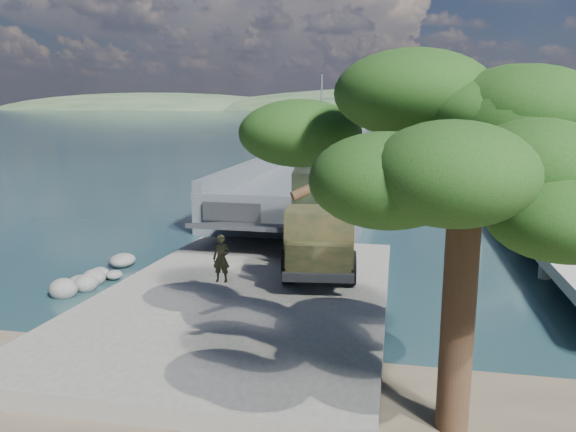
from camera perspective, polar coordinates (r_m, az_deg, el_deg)
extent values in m
plane|color=#19363E|center=(21.91, -3.31, -7.72)|extent=(1400.00, 1400.00, 0.00)
cube|color=slate|center=(20.91, -3.99, -7.95)|extent=(10.00, 18.00, 0.50)
cube|color=#9C9C93|center=(39.33, 22.33, 1.52)|extent=(4.00, 44.00, 0.50)
cube|color=#4C545A|center=(44.81, 2.95, 2.78)|extent=(9.56, 30.51, 2.53)
cube|color=#4C545A|center=(45.41, -2.36, 5.28)|extent=(1.05, 30.39, 1.32)
cube|color=#4C545A|center=(44.12, 8.46, 4.99)|extent=(1.05, 30.39, 1.32)
cube|color=#4C545A|center=(30.12, -1.49, -0.39)|extent=(9.12, 0.54, 2.63)
cube|color=#4C545A|center=(54.47, 4.64, 7.24)|extent=(6.14, 4.14, 3.04)
cube|color=#26282B|center=(54.37, 4.67, 9.05)|extent=(5.11, 3.31, 0.41)
cylinder|color=#939598|center=(54.50, 3.42, 11.52)|extent=(0.16, 0.16, 5.06)
cylinder|color=#939598|center=(54.19, 6.00, 10.94)|extent=(0.16, 0.16, 4.05)
cylinder|color=black|center=(21.14, 0.03, -5.15)|extent=(0.60, 1.34, 1.30)
cylinder|color=black|center=(21.10, 6.28, -5.25)|extent=(0.60, 1.34, 1.30)
cylinder|color=black|center=(24.40, 0.60, -2.88)|extent=(0.60, 1.34, 1.30)
cylinder|color=black|center=(24.37, 6.00, -2.96)|extent=(0.60, 1.34, 1.30)
cylinder|color=black|center=(26.33, 0.87, -1.81)|extent=(0.60, 1.34, 1.30)
cylinder|color=black|center=(26.30, 5.87, -1.89)|extent=(0.60, 1.34, 1.30)
cube|color=black|center=(23.74, 3.28, -2.93)|extent=(3.08, 7.79, 0.25)
cube|color=black|center=(20.87, 3.19, -1.98)|extent=(2.71, 2.28, 1.99)
cube|color=black|center=(19.84, 3.12, -4.18)|extent=(2.38, 1.16, 1.00)
cube|color=black|center=(25.02, 3.34, -1.37)|extent=(3.02, 4.85, 0.35)
cube|color=black|center=(24.93, 3.39, 1.98)|extent=(2.83, 4.05, 2.49)
cube|color=#26282B|center=(19.53, 3.07, -6.26)|extent=(2.51, 0.54, 0.30)
imported|color=black|center=(20.24, -6.75, -5.37)|extent=(0.63, 0.43, 1.71)
cube|color=silver|center=(51.08, 23.87, 2.65)|extent=(1.91, 5.61, 0.91)
cube|color=silver|center=(50.02, 24.12, 3.16)|extent=(1.49, 1.68, 0.60)
cylinder|color=#939598|center=(50.74, 24.17, 6.29)|extent=(0.10, 0.10, 6.03)
cube|color=silver|center=(61.43, 21.93, 4.12)|extent=(1.69, 5.62, 0.92)
cube|color=silver|center=(60.37, 22.16, 4.58)|extent=(1.44, 1.65, 0.61)
cylinder|color=#939598|center=(61.14, 22.16, 7.20)|extent=(0.10, 0.10, 6.11)
cylinder|color=#352015|center=(12.05, 16.98, -8.39)|extent=(0.68, 0.68, 6.62)
ellipsoid|color=#0F370F|center=(11.40, 17.92, 6.93)|extent=(6.39, 5.93, 2.74)
ellipsoid|color=#0F370F|center=(14.95, 1.25, 8.41)|extent=(3.20, 3.20, 1.83)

